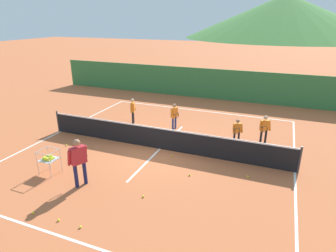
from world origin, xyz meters
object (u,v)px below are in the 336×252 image
tennis_ball_1 (248,176)px  student_3 (265,127)px  student_0 (133,109)px  tennis_ball_0 (190,175)px  tennis_net (160,138)px  tennis_ball_7 (172,156)px  tennis_ball_5 (33,213)px  tennis_ball_9 (59,220)px  instructor (79,158)px  tennis_ball_4 (80,227)px  student_2 (237,130)px  ball_cart (48,158)px  tennis_ball_3 (143,196)px  tennis_ball_6 (66,145)px  student_1 (174,114)px

tennis_ball_1 → student_3: bearing=85.7°
student_0 → tennis_ball_0: student_0 is taller
tennis_net → tennis_ball_7: (0.74, -0.51, -0.47)m
tennis_ball_5 → tennis_ball_7: same height
tennis_ball_0 → tennis_ball_9: same height
tennis_ball_0 → tennis_ball_5: bearing=-133.6°
student_3 → tennis_ball_9: (-4.82, -7.55, -0.77)m
instructor → tennis_ball_4: size_ratio=24.80×
student_2 → tennis_ball_1: bearing=-72.1°
student_3 → ball_cart: size_ratio=1.48×
ball_cart → tennis_ball_0: 5.10m
tennis_ball_0 → student_2: bearing=71.9°
student_2 → tennis_ball_0: (-1.09, -3.34, -0.68)m
tennis_ball_0 → tennis_ball_4: same height
tennis_ball_1 → tennis_ball_5: size_ratio=1.00×
tennis_ball_4 → tennis_ball_5: size_ratio=1.00×
tennis_ball_0 → student_0: bearing=137.8°
student_3 → tennis_ball_7: student_3 is taller
tennis_net → tennis_ball_0: bearing=-41.6°
student_3 → tennis_ball_3: bearing=-119.1°
student_2 → tennis_ball_6: (-6.94, -2.93, -0.68)m
tennis_ball_7 → student_2: bearing=44.3°
tennis_net → instructor: instructor is taller
tennis_ball_1 → tennis_ball_3: 3.81m
tennis_ball_4 → tennis_ball_6: 5.70m
student_3 → tennis_ball_1: size_ratio=19.63×
tennis_ball_0 → tennis_ball_7: size_ratio=1.00×
student_1 → tennis_ball_3: bearing=-78.7°
tennis_ball_3 → tennis_ball_5: bearing=-143.4°
tennis_ball_6 → ball_cart: bearing=-63.1°
student_1 → student_0: bearing=-179.9°
student_0 → tennis_ball_1: student_0 is taller
student_3 → tennis_ball_0: size_ratio=19.63×
ball_cart → tennis_ball_5: (1.24, -2.03, -0.56)m
tennis_ball_5 → ball_cart: bearing=121.4°
student_0 → student_1: student_0 is taller
tennis_ball_4 → student_0: bearing=108.4°
student_3 → tennis_ball_0: 4.50m
instructor → student_2: instructor is taller
tennis_ball_4 → tennis_ball_6: bearing=133.9°
tennis_ball_7 → tennis_ball_1: bearing=-9.1°
ball_cart → tennis_ball_6: bearing=116.9°
tennis_ball_0 → tennis_ball_6: same height
student_1 → student_2: (3.22, -0.73, -0.09)m
tennis_net → tennis_ball_6: 4.19m
student_0 → student_2: student_0 is taller
tennis_net → student_0: student_0 is taller
tennis_ball_6 → instructor: bearing=-41.7°
tennis_ball_6 → tennis_ball_9: (3.22, -4.11, 0.00)m
tennis_ball_9 → tennis_ball_4: bearing=0.1°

